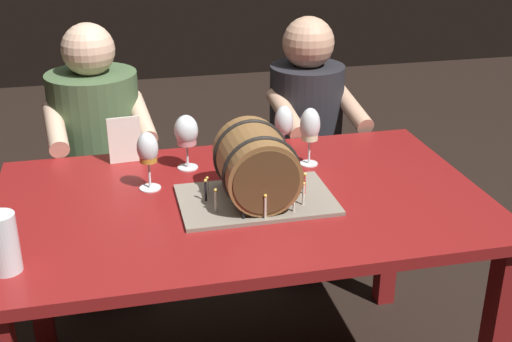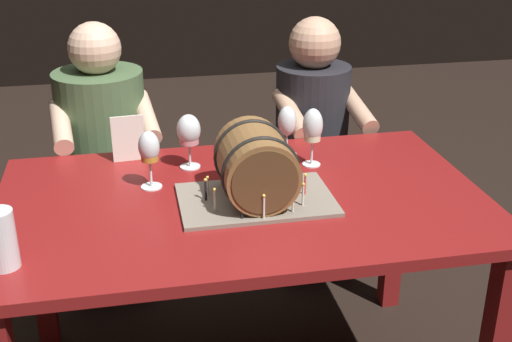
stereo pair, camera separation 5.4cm
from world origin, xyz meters
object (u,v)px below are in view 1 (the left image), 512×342
(dining_table, at_px, (243,227))
(barrel_cake, at_px, (256,168))
(menu_card, at_px, (125,140))
(person_seated_left, at_px, (101,176))
(person_seated_right, at_px, (305,163))
(wine_glass_empty, at_px, (284,122))
(wine_glass_amber, at_px, (148,151))
(wine_glass_white, at_px, (310,127))
(wine_glass_rose, at_px, (186,133))
(beer_pint, at_px, (3,245))

(dining_table, distance_m, barrel_cake, 0.22)
(dining_table, distance_m, menu_card, 0.52)
(person_seated_left, relative_size, person_seated_right, 1.01)
(wine_glass_empty, bearing_deg, dining_table, -124.85)
(wine_glass_amber, height_order, wine_glass_white, wine_glass_white)
(wine_glass_amber, bearing_deg, barrel_cake, -28.23)
(wine_glass_amber, bearing_deg, person_seated_left, 104.63)
(dining_table, bearing_deg, wine_glass_white, 36.28)
(wine_glass_white, bearing_deg, person_seated_left, 142.62)
(menu_card, bearing_deg, wine_glass_empty, -11.08)
(dining_table, height_order, wine_glass_white, wine_glass_white)
(wine_glass_rose, bearing_deg, person_seated_left, 121.91)
(wine_glass_amber, relative_size, person_seated_left, 0.16)
(wine_glass_amber, xyz_separation_m, person_seated_left, (-0.16, 0.61, -0.33))
(dining_table, distance_m, wine_glass_rose, 0.37)
(barrel_cake, bearing_deg, menu_card, 132.39)
(wine_glass_white, relative_size, beer_pint, 1.29)
(wine_glass_rose, height_order, person_seated_right, person_seated_right)
(barrel_cake, distance_m, wine_glass_amber, 0.34)
(wine_glass_white, relative_size, menu_card, 1.25)
(barrel_cake, relative_size, wine_glass_amber, 2.46)
(wine_glass_empty, height_order, person_seated_left, person_seated_left)
(wine_glass_amber, bearing_deg, wine_glass_white, 7.82)
(beer_pint, bearing_deg, wine_glass_rose, 45.72)
(person_seated_left, distance_m, person_seated_right, 0.86)
(dining_table, height_order, beer_pint, beer_pint)
(barrel_cake, bearing_deg, person_seated_right, 62.95)
(wine_glass_amber, xyz_separation_m, wine_glass_rose, (0.14, 0.14, -0.00))
(wine_glass_rose, bearing_deg, barrel_cake, -60.80)
(beer_pint, bearing_deg, person_seated_right, 43.00)
(dining_table, bearing_deg, wine_glass_rose, 116.84)
(wine_glass_white, xyz_separation_m, person_seated_left, (-0.70, 0.54, -0.34))
(person_seated_right, bearing_deg, dining_table, -120.22)
(barrel_cake, relative_size, beer_pint, 2.97)
(wine_glass_amber, relative_size, wine_glass_white, 0.94)
(beer_pint, distance_m, menu_card, 0.72)
(menu_card, bearing_deg, wine_glass_rose, -31.97)
(wine_glass_white, bearing_deg, wine_glass_empty, 121.09)
(person_seated_right, bearing_deg, wine_glass_rose, -139.76)
(menu_card, bearing_deg, beer_pint, -121.75)
(wine_glass_empty, xyz_separation_m, person_seated_right, (0.22, 0.43, -0.35))
(dining_table, distance_m, person_seated_left, 0.86)
(dining_table, xyz_separation_m, beer_pint, (-0.66, -0.27, 0.17))
(beer_pint, bearing_deg, barrel_cake, 19.06)
(wine_glass_white, relative_size, person_seated_left, 0.17)
(wine_glass_white, bearing_deg, person_seated_right, 73.81)
(menu_card, relative_size, person_seated_left, 0.14)
(wine_glass_amber, bearing_deg, beer_pint, -133.92)
(barrel_cake, bearing_deg, person_seated_left, 120.89)
(wine_glass_rose, xyz_separation_m, person_seated_left, (-0.30, 0.48, -0.33))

